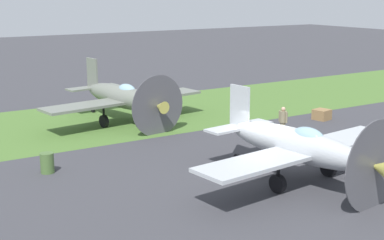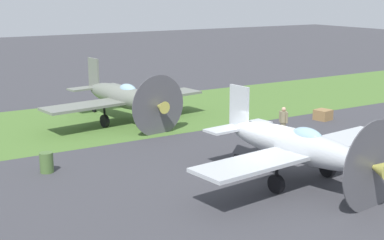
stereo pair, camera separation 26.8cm
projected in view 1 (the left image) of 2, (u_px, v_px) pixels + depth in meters
name	position (u px, v px, depth m)	size (l,w,h in m)	color
ground_plane	(264.00, 169.00, 24.75)	(160.00, 160.00, 0.00)	#38383D
grass_verge	(135.00, 115.00, 35.38)	(120.00, 11.00, 0.01)	#476B2D
airplane_lead	(298.00, 145.00, 22.76)	(10.61, 8.42, 3.76)	#B2B7BC
airplane_wingman	(123.00, 97.00, 33.23)	(10.55, 8.38, 3.74)	slate
ground_crew_chief	(283.00, 122.00, 29.75)	(0.38, 0.63, 1.73)	#847A5B
fuel_drum	(47.00, 163.00, 24.16)	(0.60, 0.60, 0.90)	#476633
supply_crate	(322.00, 114.00, 34.21)	(0.90, 0.90, 0.64)	olive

